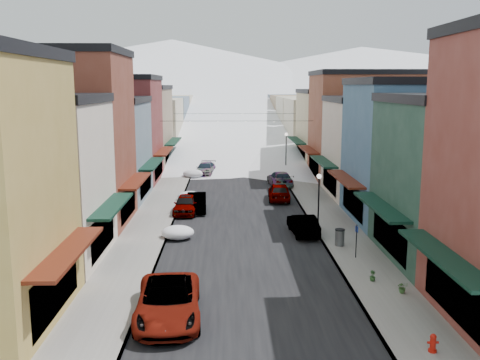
{
  "coord_description": "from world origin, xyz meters",
  "views": [
    {
      "loc": [
        -1.04,
        -17.33,
        9.95
      ],
      "look_at": [
        0.0,
        25.63,
        2.33
      ],
      "focal_mm": 40.0,
      "sensor_mm": 36.0,
      "label": 1
    }
  ],
  "objects": [
    {
      "name": "road",
      "position": [
        0.0,
        60.0,
        0.01
      ],
      "size": [
        10.0,
        160.0,
        0.01
      ],
      "primitive_type": "cube",
      "color": "black",
      "rests_on": "ground"
    },
    {
      "name": "sidewalk_left",
      "position": [
        -6.6,
        60.0,
        0.07
      ],
      "size": [
        3.2,
        160.0,
        0.15
      ],
      "primitive_type": "cube",
      "color": "gray",
      "rests_on": "ground"
    },
    {
      "name": "sidewalk_right",
      "position": [
        6.6,
        60.0,
        0.07
      ],
      "size": [
        3.2,
        160.0,
        0.15
      ],
      "primitive_type": "cube",
      "color": "gray",
      "rests_on": "ground"
    },
    {
      "name": "curb_left",
      "position": [
        -5.05,
        60.0,
        0.07
      ],
      "size": [
        0.1,
        160.0,
        0.15
      ],
      "primitive_type": "cube",
      "color": "slate",
      "rests_on": "ground"
    },
    {
      "name": "curb_right",
      "position": [
        5.05,
        60.0,
        0.07
      ],
      "size": [
        0.1,
        160.0,
        0.15
      ],
      "primitive_type": "cube",
      "color": "slate",
      "rests_on": "ground"
    },
    {
      "name": "bldg_l_cream",
      "position": [
        -13.19,
        12.5,
        4.76
      ],
      "size": [
        11.3,
        8.2,
        9.5
      ],
      "color": "beige",
      "rests_on": "ground"
    },
    {
      "name": "bldg_l_brick_near",
      "position": [
        -13.69,
        20.5,
        6.26
      ],
      "size": [
        12.3,
        8.2,
        12.5
      ],
      "color": "brown",
      "rests_on": "ground"
    },
    {
      "name": "bldg_l_grayblue",
      "position": [
        -13.19,
        29.0,
        4.51
      ],
      "size": [
        11.3,
        9.2,
        9.0
      ],
      "color": "slate",
      "rests_on": "ground"
    },
    {
      "name": "bldg_l_brick_far",
      "position": [
        -14.19,
        38.0,
        5.51
      ],
      "size": [
        13.3,
        9.2,
        11.0
      ],
      "color": "maroon",
      "rests_on": "ground"
    },
    {
      "name": "bldg_l_tan",
      "position": [
        -13.19,
        48.0,
        5.01
      ],
      "size": [
        11.3,
        11.2,
        10.0
      ],
      "color": "#8A735B",
      "rests_on": "ground"
    },
    {
      "name": "bldg_r_green",
      "position": [
        13.19,
        12.0,
        4.76
      ],
      "size": [
        11.3,
        9.2,
        9.5
      ],
      "color": "#1E3F31",
      "rests_on": "ground"
    },
    {
      "name": "bldg_r_blue",
      "position": [
        13.19,
        21.0,
        5.26
      ],
      "size": [
        11.3,
        9.2,
        10.5
      ],
      "color": "#375C7D",
      "rests_on": "ground"
    },
    {
      "name": "bldg_r_cream",
      "position": [
        13.69,
        30.0,
        4.51
      ],
      "size": [
        12.3,
        9.2,
        9.0
      ],
      "color": "beige",
      "rests_on": "ground"
    },
    {
      "name": "bldg_r_brick_far",
      "position": [
        14.19,
        39.0,
        5.76
      ],
      "size": [
        13.3,
        9.2,
        11.5
      ],
      "color": "brown",
      "rests_on": "ground"
    },
    {
      "name": "bldg_r_tan",
      "position": [
        13.19,
        49.0,
        4.76
      ],
      "size": [
        11.3,
        11.2,
        9.5
      ],
      "color": "tan",
      "rests_on": "ground"
    },
    {
      "name": "distant_blocks",
      "position": [
        0.0,
        83.0,
        4.0
      ],
      "size": [
        34.0,
        55.0,
        8.0
      ],
      "color": "gray",
      "rests_on": "ground"
    },
    {
      "name": "mountain_ridge",
      "position": [
        -19.47,
        277.18,
        14.36
      ],
      "size": [
        670.0,
        340.0,
        34.0
      ],
      "color": "silver",
      "rests_on": "ground"
    },
    {
      "name": "overhead_cables",
      "position": [
        0.0,
        47.5,
        6.2
      ],
      "size": [
        16.4,
        15.04,
        0.04
      ],
      "color": "black",
      "rests_on": "ground"
    },
    {
      "name": "car_white_suv",
      "position": [
        -3.6,
        4.4,
        0.81
      ],
      "size": [
        3.07,
        6.02,
        1.63
      ],
      "primitive_type": "imported",
      "rotation": [
        0.0,
        0.0,
        0.06
      ],
      "color": "silver",
      "rests_on": "ground"
    },
    {
      "name": "car_silver_sedan",
      "position": [
        -4.3,
        23.79,
        0.75
      ],
      "size": [
        1.92,
        4.46,
        1.5
      ],
      "primitive_type": "imported",
      "rotation": [
        0.0,
        0.0,
        -0.03
      ],
      "color": "#94959B",
      "rests_on": "ground"
    },
    {
      "name": "car_dark_hatch",
      "position": [
        -3.5,
        24.56,
        0.71
      ],
      "size": [
        1.71,
        4.38,
        1.42
      ],
      "primitive_type": "imported",
      "rotation": [
        0.0,
        0.0,
        0.05
      ],
      "color": "black",
      "rests_on": "ground"
    },
    {
      "name": "car_silver_wagon",
      "position": [
        -3.5,
        42.26,
        0.69
      ],
      "size": [
        2.55,
        4.97,
        1.38
      ],
      "primitive_type": "imported",
      "rotation": [
        0.0,
        0.0,
        -0.13
      ],
      "color": "#A4A8AD",
      "rests_on": "ground"
    },
    {
      "name": "car_green_sedan",
      "position": [
        4.06,
        17.51,
        0.7
      ],
      "size": [
        1.81,
        4.35,
        1.4
      ],
      "primitive_type": "imported",
      "rotation": [
        0.0,
        0.0,
        3.22
      ],
      "color": "black",
      "rests_on": "ground"
    },
    {
      "name": "car_gray_suv",
      "position": [
        3.5,
        28.44,
        0.79
      ],
      "size": [
        2.11,
        4.72,
        1.58
      ],
      "primitive_type": "imported",
      "rotation": [
        0.0,
        0.0,
        3.09
      ],
      "color": "gray",
      "rests_on": "ground"
    },
    {
      "name": "car_black_sedan",
      "position": [
        4.26,
        35.32,
        0.73
      ],
      "size": [
        2.51,
        5.21,
        1.46
      ],
      "primitive_type": "imported",
      "rotation": [
        0.0,
        0.0,
        3.24
      ],
      "color": "black",
      "rests_on": "ground"
    },
    {
      "name": "car_lane_silver",
      "position": [
        -1.12,
        50.88,
        0.78
      ],
      "size": [
        1.97,
        4.64,
        1.56
      ],
      "primitive_type": "imported",
      "rotation": [
        0.0,
        0.0,
        0.03
      ],
      "color": "#999AA1",
      "rests_on": "ground"
    },
    {
      "name": "car_lane_white",
      "position": [
        0.6,
        71.21,
        0.73
      ],
      "size": [
        2.5,
        5.26,
        1.45
      ],
      "primitive_type": "imported",
      "rotation": [
        0.0,
        0.0,
        3.12
      ],
      "color": "silver",
      "rests_on": "ground"
    },
    {
      "name": "fire_hydrant",
      "position": [
        6.59,
        1.0,
        0.48
      ],
      "size": [
        0.42,
        0.31,
        0.71
      ],
      "color": "#B81309",
      "rests_on": "sidewalk_right"
    },
    {
      "name": "parking_sign",
      "position": [
        6.36,
        12.1,
        1.29
      ],
      "size": [
        0.11,
        0.26,
        1.96
      ],
      "color": "black",
      "rests_on": "sidewalk_right"
    },
    {
      "name": "trash_can",
      "position": [
        5.92,
        14.47,
        0.68
      ],
      "size": [
        0.62,
        0.62,
        1.04
      ],
      "color": "#56585B",
      "rests_on": "sidewalk_right"
    },
    {
      "name": "streetlamp_near",
      "position": [
        5.2,
        18.23,
        2.59
      ],
      "size": [
        0.32,
        0.32,
        3.88
      ],
      "color": "black",
      "rests_on": "sidewalk_right"
    },
    {
      "name": "streetlamp_far",
      "position": [
        5.78,
        43.97,
        2.95
      ],
      "size": [
        0.37,
        0.37,
        4.44
      ],
      "color": "black",
      "rests_on": "sidewalk_right"
    },
    {
      "name": "planter_near",
      "position": [
        7.33,
        6.74,
        0.43
      ],
      "size": [
        0.53,
        0.47,
        0.55
      ],
      "primitive_type": "imported",
      "rotation": [
        0.0,
        0.0,
        -0.07
      ],
      "color": "#375F2A",
      "rests_on": "sidewalk_right"
    },
    {
      "name": "planter_far",
      "position": [
        6.32,
        8.34,
        0.42
      ],
      "size": [
        0.4,
        0.4,
        0.54
      ],
      "primitive_type": "imported",
      "rotation": [
        0.0,
        0.0,
        0.39
      ],
      "color": "#295024",
      "rests_on": "sidewalk_right"
    },
    {
      "name": "snow_pile_near",
      "position": [
        -4.28,
        16.7,
        0.43
      ],
      "size": [
        2.14,
        2.52,
        0.9
      ],
      "color": "white",
      "rests_on": "ground"
    },
    {
      "name": "snow_pile_mid",
      "position": [
        -4.28,
        28.25,
        0.43
      ],
      "size": [
        2.13,
        2.51,
        0.9
      ],
      "color": "white",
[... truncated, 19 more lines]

